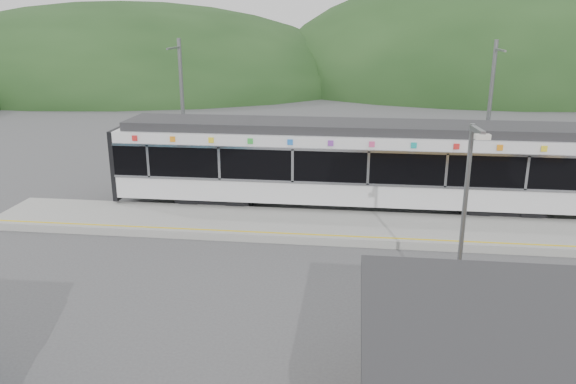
# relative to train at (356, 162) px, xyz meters

# --- Properties ---
(ground) EXTENTS (120.00, 120.00, 0.00)m
(ground) POSITION_rel_train_xyz_m (-1.23, -6.00, -2.06)
(ground) COLOR #4C4C4F
(ground) RESTS_ON ground
(hills) EXTENTS (146.00, 149.00, 26.00)m
(hills) POSITION_rel_train_xyz_m (4.96, -0.71, -2.06)
(hills) COLOR #1E3D19
(hills) RESTS_ON ground
(platform) EXTENTS (26.00, 3.20, 0.30)m
(platform) POSITION_rel_train_xyz_m (-1.23, -2.70, -1.91)
(platform) COLOR #9E9E99
(platform) RESTS_ON ground
(yellow_line) EXTENTS (26.00, 0.10, 0.01)m
(yellow_line) POSITION_rel_train_xyz_m (-1.23, -4.00, -1.76)
(yellow_line) COLOR yellow
(yellow_line) RESTS_ON platform
(train) EXTENTS (20.44, 3.01, 3.74)m
(train) POSITION_rel_train_xyz_m (0.00, 0.00, 0.00)
(train) COLOR black
(train) RESTS_ON ground
(catenary_mast_west) EXTENTS (0.18, 1.80, 7.00)m
(catenary_mast_west) POSITION_rel_train_xyz_m (-8.23, 2.56, 1.58)
(catenary_mast_west) COLOR slate
(catenary_mast_west) RESTS_ON ground
(catenary_mast_east) EXTENTS (0.18, 1.80, 7.00)m
(catenary_mast_east) POSITION_rel_train_xyz_m (5.77, 2.56, 1.58)
(catenary_mast_east) COLOR slate
(catenary_mast_east) RESTS_ON ground
(lamp_post) EXTENTS (0.37, 0.97, 5.37)m
(lamp_post) POSITION_rel_train_xyz_m (2.79, -9.11, 1.16)
(lamp_post) COLOR slate
(lamp_post) RESTS_ON ground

